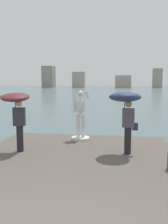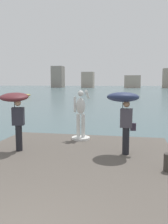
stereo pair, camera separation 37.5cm
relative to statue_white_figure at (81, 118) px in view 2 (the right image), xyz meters
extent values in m
plane|color=#4C666B|center=(0.17, 33.21, -1.28)|extent=(400.00, 400.00, 0.00)
cube|color=#564F47|center=(0.17, -4.48, -1.08)|extent=(6.45, 10.63, 0.40)
cylinder|color=silver|center=(0.00, -0.01, -0.84)|extent=(0.74, 0.74, 0.09)
cylinder|color=silver|center=(-0.10, -0.01, -0.32)|extent=(0.15, 0.15, 0.95)
cylinder|color=silver|center=(0.10, -0.01, -0.32)|extent=(0.15, 0.15, 0.95)
ellipsoid|color=silver|center=(0.00, -0.01, 0.48)|extent=(0.38, 0.26, 0.65)
sphere|color=silver|center=(0.00, -0.01, 0.99)|extent=(0.24, 0.24, 0.24)
cylinder|color=silver|center=(-0.24, -0.01, 0.54)|extent=(0.10, 0.10, 0.62)
cylinder|color=silver|center=(0.22, 0.26, 0.94)|extent=(0.10, 0.59, 0.40)
cylinder|color=black|center=(-1.73, -2.00, -0.44)|extent=(0.22, 0.22, 0.88)
cube|color=#2D2D38|center=(-1.73, -2.00, 0.30)|extent=(0.42, 0.31, 0.60)
sphere|color=tan|center=(-1.73, -2.00, 0.74)|extent=(0.21, 0.21, 0.21)
cylinder|color=#262626|center=(-1.86, -1.98, 0.61)|extent=(0.02, 0.02, 0.52)
ellipsoid|color=#5B2328|center=(-1.86, -1.98, 0.94)|extent=(1.12, 1.14, 0.38)
cylinder|color=black|center=(1.83, -1.74, -0.44)|extent=(0.22, 0.22, 0.88)
cube|color=#47424C|center=(1.83, -1.74, 0.30)|extent=(0.39, 0.25, 0.60)
sphere|color=#A87A5B|center=(1.83, -1.74, 0.74)|extent=(0.21, 0.21, 0.21)
cylinder|color=#262626|center=(1.71, -1.70, 0.62)|extent=(0.02, 0.02, 0.53)
ellipsoid|color=navy|center=(1.71, -1.70, 0.96)|extent=(1.05, 1.07, 0.38)
cube|color=#332838|center=(2.05, -1.73, 0.02)|extent=(0.18, 0.10, 0.24)
ellipsoid|color=#B2993D|center=(-19.05, 33.56, -0.96)|extent=(4.20, 3.58, 0.64)
cube|color=gray|center=(-41.64, 133.02, 5.26)|extent=(6.91, 7.52, 13.08)
cube|color=#A89989|center=(-22.15, 130.02, 3.34)|extent=(6.96, 6.62, 9.24)
cube|color=#A89989|center=(3.83, 127.87, 2.23)|extent=(8.97, 6.17, 7.03)
cube|color=gray|center=(22.71, 127.83, 4.09)|extent=(4.67, 5.80, 10.73)
camera|label=1|loc=(1.51, -9.29, 1.40)|focal=37.69mm
camera|label=2|loc=(1.88, -9.23, 1.40)|focal=37.69mm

